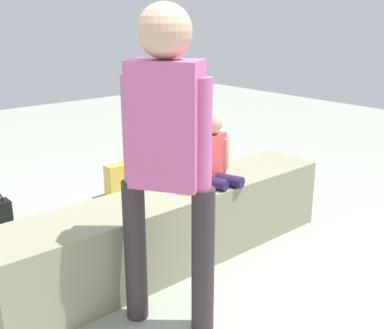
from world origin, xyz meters
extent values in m
plane|color=#9CA494|center=(0.00, 0.00, 0.00)|extent=(12.00, 12.00, 0.00)
cube|color=gray|center=(0.00, 0.00, 0.24)|extent=(2.37, 0.45, 0.49)
cylinder|color=#281C46|center=(0.21, -0.09, 0.53)|extent=(0.14, 0.26, 0.08)
cylinder|color=#281C46|center=(0.32, -0.12, 0.53)|extent=(0.14, 0.26, 0.08)
cube|color=#E94545|center=(0.30, 0.00, 0.67)|extent=(0.24, 0.19, 0.28)
sphere|color=#DBAD8C|center=(0.30, 0.00, 0.89)|extent=(0.16, 0.16, 0.16)
cylinder|color=#DBAD8C|center=(0.19, 0.03, 0.66)|extent=(0.05, 0.05, 0.21)
cylinder|color=#DBAD8C|center=(0.41, -0.03, 0.66)|extent=(0.05, 0.05, 0.21)
cylinder|color=#342A2D|center=(-0.33, -0.63, 0.39)|extent=(0.11, 0.11, 0.77)
cylinder|color=#342A2D|center=(-0.53, -0.33, 0.39)|extent=(0.11, 0.11, 0.77)
cube|color=#D1619F|center=(-0.43, -0.48, 1.07)|extent=(0.34, 0.38, 0.59)
sphere|color=#DBAD8C|center=(-0.43, -0.48, 1.48)|extent=(0.25, 0.25, 0.25)
cylinder|color=#D1619F|center=(-0.33, -0.63, 1.01)|extent=(0.09, 0.09, 0.56)
cylinder|color=#D1619F|center=(-0.52, -0.34, 1.01)|extent=(0.09, 0.09, 0.56)
cylinder|color=yellow|center=(0.09, -0.03, 0.49)|extent=(0.22, 0.22, 0.01)
cylinder|color=olive|center=(0.09, -0.03, 0.52)|extent=(0.10, 0.10, 0.04)
cylinder|color=pink|center=(0.09, -0.03, 0.55)|extent=(0.10, 0.10, 0.01)
cube|color=silver|center=(0.15, -0.04, 0.50)|extent=(0.11, 0.04, 0.00)
cube|color=gold|center=(0.32, 1.23, 0.15)|extent=(0.19, 0.12, 0.30)
torus|color=white|center=(0.28, 1.23, 0.30)|extent=(0.08, 0.01, 0.08)
torus|color=white|center=(0.36, 1.23, 0.30)|extent=(0.08, 0.01, 0.08)
cylinder|color=black|center=(1.24, 1.69, 0.02)|extent=(0.36, 0.36, 0.04)
cylinder|color=black|center=(1.24, 1.69, 0.55)|extent=(0.11, 0.11, 1.02)
cylinder|color=silver|center=(0.82, 0.64, 0.09)|extent=(0.07, 0.07, 0.18)
cone|color=silver|center=(0.82, 0.64, 0.19)|extent=(0.06, 0.06, 0.03)
cylinder|color=blue|center=(0.82, 0.64, 0.22)|extent=(0.03, 0.03, 0.02)
cylinder|color=red|center=(0.95, 0.73, 0.06)|extent=(0.08, 0.08, 0.12)
cube|color=white|center=(-0.92, 0.57, 0.05)|extent=(0.31, 0.35, 0.10)
camera|label=1|loc=(-1.71, -2.16, 1.54)|focal=43.69mm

